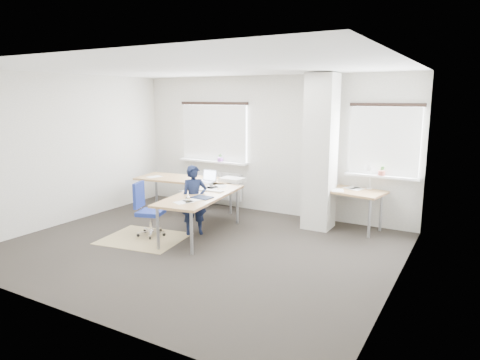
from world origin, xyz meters
The scene contains 8 objects.
ground centered at (0.00, 0.00, 0.00)m, with size 6.00×6.00×0.00m, color black.
room_shell centered at (0.18, 0.45, 1.75)m, with size 6.04×5.04×2.82m.
floor_mat centered at (-1.05, -0.15, 0.00)m, with size 1.33×1.12×0.01m, color #968051.
white_crate centered at (-1.63, 2.08, 0.16)m, with size 0.55×0.38×0.33m, color white.
desk_main centered at (-0.82, 1.05, 0.69)m, with size 2.72×2.63×0.96m.
desk_side centered at (1.72, 2.16, 0.69)m, with size 1.50×0.93×1.22m.
task_chair centered at (-1.09, 0.04, 0.26)m, with size 0.53×0.52×0.94m.
person centered at (-0.44, 0.50, 0.61)m, with size 0.45×0.29×1.22m, color black.
Camera 1 is at (3.83, -5.37, 2.37)m, focal length 32.00 mm.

